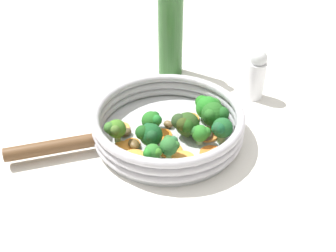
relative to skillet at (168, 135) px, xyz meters
name	(u,v)px	position (x,y,z in m)	size (l,w,h in m)	color
ground_plane	(168,137)	(0.00, 0.00, -0.01)	(4.00, 4.00, 0.00)	white
skillet	(168,135)	(0.00, 0.00, 0.00)	(0.27, 0.27, 0.01)	#B2B5B7
skillet_rim_wall	(168,122)	(0.00, 0.00, 0.03)	(0.29, 0.29, 0.05)	#B4B1B9
skillet_handle	(52,147)	(-0.21, 0.05, 0.02)	(0.03, 0.03, 0.16)	brown
skillet_rivet_left	(101,130)	(-0.11, 0.06, 0.01)	(0.01, 0.01, 0.01)	#B6B0B8
skillet_rivet_right	(107,154)	(-0.13, -0.01, 0.01)	(0.01, 0.01, 0.01)	#B2B5BB
carrot_slice_0	(121,128)	(-0.07, 0.05, 0.01)	(0.03, 0.03, 0.00)	#F78B41
carrot_slice_1	(162,135)	(-0.02, -0.01, 0.01)	(0.04, 0.04, 0.00)	orange
carrot_slice_2	(134,158)	(-0.09, -0.04, 0.01)	(0.04, 0.04, 0.01)	#F9993E
carrot_slice_3	(122,147)	(-0.10, 0.00, 0.01)	(0.03, 0.03, 0.00)	orange
carrot_slice_4	(190,119)	(0.06, 0.01, 0.01)	(0.04, 0.04, 0.00)	orange
carrot_slice_5	(183,159)	(-0.02, -0.08, 0.01)	(0.04, 0.04, 0.00)	#F99D3E
carrot_slice_6	(133,145)	(-0.08, 0.00, 0.01)	(0.03, 0.03, 0.00)	orange
carrot_slice_7	(207,134)	(0.06, -0.04, 0.01)	(0.04, 0.04, 0.01)	#F69241
carrot_slice_8	(212,154)	(0.04, -0.09, 0.01)	(0.04, 0.04, 0.00)	orange
carrot_slice_9	(170,151)	(-0.02, -0.05, 0.01)	(0.04, 0.04, 0.00)	orange
broccoli_floret_0	(115,129)	(-0.10, 0.02, 0.04)	(0.04, 0.04, 0.05)	#85AB68
broccoli_floret_1	(170,145)	(-0.03, -0.06, 0.03)	(0.04, 0.04, 0.04)	#7AA757
broccoli_floret_2	(186,124)	(0.02, -0.03, 0.03)	(0.05, 0.05, 0.05)	#789456
broccoli_floret_3	(152,153)	(-0.07, -0.07, 0.03)	(0.03, 0.03, 0.04)	#749D4D
broccoli_floret_4	(152,120)	(-0.02, 0.02, 0.03)	(0.04, 0.04, 0.04)	#629750
broccoli_floret_5	(149,134)	(-0.05, -0.02, 0.04)	(0.05, 0.05, 0.05)	#71A65C
broccoli_floret_6	(215,114)	(0.08, -0.03, 0.04)	(0.05, 0.05, 0.06)	#6F8E53
broccoli_floret_7	(221,129)	(0.07, -0.07, 0.04)	(0.04, 0.04, 0.05)	#7B9558
broccoli_floret_8	(200,133)	(0.04, -0.06, 0.03)	(0.04, 0.03, 0.04)	#83A86B
broccoli_floret_9	(207,106)	(0.09, 0.00, 0.03)	(0.05, 0.05, 0.05)	#6CA24E
mushroom_piece_0	(134,144)	(-0.07, -0.01, 0.01)	(0.03, 0.02, 0.01)	brown
mushroom_piece_1	(168,124)	(0.01, 0.01, 0.01)	(0.02, 0.02, 0.01)	brown
mushroom_piece_2	(124,132)	(-0.08, 0.03, 0.01)	(0.03, 0.02, 0.01)	brown
mushroom_piece_3	(206,134)	(0.05, -0.05, 0.01)	(0.04, 0.03, 0.01)	brown
salt_shaker	(256,75)	(0.23, 0.03, 0.05)	(0.04, 0.04, 0.11)	white
oil_bottle	(170,29)	(0.13, 0.22, 0.11)	(0.06, 0.06, 0.27)	#2D5B28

